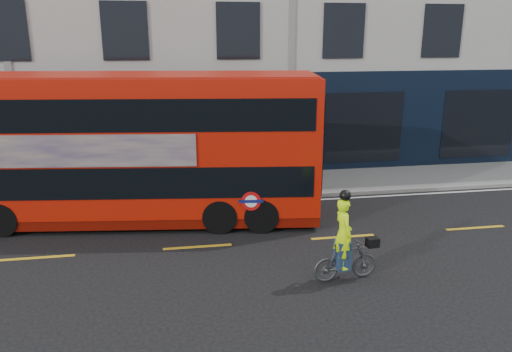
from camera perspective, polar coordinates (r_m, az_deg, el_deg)
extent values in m
plane|color=black|center=(12.81, 12.11, -9.43)|extent=(120.00, 120.00, 0.00)
cube|color=gray|center=(18.57, 4.85, -0.82)|extent=(60.00, 3.00, 0.12)
cube|color=gray|center=(17.19, 6.08, -2.24)|extent=(60.00, 0.12, 0.13)
cube|color=black|center=(19.51, 3.91, 5.88)|extent=(50.00, 0.08, 4.00)
cube|color=silver|center=(16.93, 6.35, -2.75)|extent=(58.00, 0.10, 0.01)
cube|color=red|center=(14.87, -13.98, 3.63)|extent=(10.91, 3.77, 3.84)
cube|color=#5F0B03|center=(15.43, -13.46, -3.87)|extent=(10.90, 3.72, 0.29)
cube|color=black|center=(15.07, -13.76, 0.47)|extent=(10.49, 3.75, 0.87)
cube|color=black|center=(14.69, -14.24, 7.42)|extent=(10.49, 3.75, 0.87)
cube|color=#9E170B|center=(14.59, -14.49, 11.08)|extent=(10.68, 3.64, 0.08)
cube|color=black|center=(14.94, 6.82, 0.70)|extent=(0.32, 2.17, 0.87)
cube|color=black|center=(14.57, 7.06, 7.72)|extent=(0.32, 2.17, 0.87)
cube|color=tan|center=(13.91, -18.92, 2.71)|extent=(5.79, 0.78, 0.87)
cylinder|color=red|center=(13.73, -0.57, -2.90)|extent=(0.54, 0.09, 0.54)
cylinder|color=white|center=(13.73, -0.57, -2.91)|extent=(0.35, 0.06, 0.35)
cube|color=#0C1459|center=(13.73, -0.57, -2.92)|extent=(0.68, 0.11, 0.09)
cylinder|color=black|center=(15.08, 0.40, -3.10)|extent=(1.28, 2.58, 0.97)
cylinder|color=black|center=(15.07, -4.04, -3.15)|extent=(1.28, 2.58, 0.97)
cylinder|color=black|center=(16.42, -25.58, -3.12)|extent=(1.28, 2.58, 0.97)
imported|color=#424547|center=(11.63, 10.21, -9.54)|extent=(1.57, 0.58, 0.92)
imported|color=#BFF807|center=(11.31, 9.93, -6.48)|extent=(0.44, 0.62, 1.61)
cube|color=black|center=(11.74, 13.17, -7.38)|extent=(0.29, 0.24, 0.21)
cube|color=#1C2F4A|center=(11.52, 9.81, -8.85)|extent=(0.33, 0.39, 0.68)
sphere|color=black|center=(11.01, 10.15, -2.22)|extent=(0.25, 0.25, 0.25)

